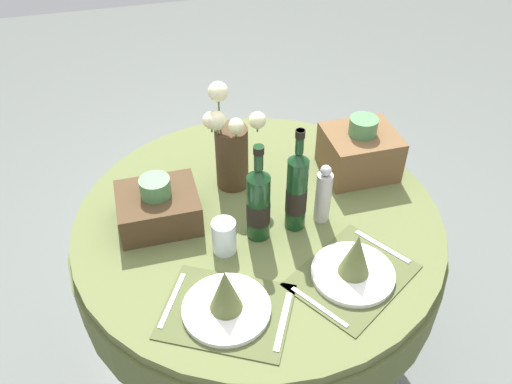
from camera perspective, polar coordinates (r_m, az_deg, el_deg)
The scene contains 11 objects.
ground at distance 2.33m, azimuth 0.20°, elevation -16.69°, with size 8.00×8.00×0.00m, color slate.
dining_table at distance 1.83m, azimuth 0.24°, elevation -5.74°, with size 1.21×1.21×0.77m.
place_setting_left at distance 1.44m, azimuth -3.21°, elevation -11.46°, with size 0.42×0.39×0.16m.
place_setting_right at distance 1.55m, azimuth 10.42°, elevation -7.66°, with size 0.43×0.40×0.16m.
flower_vase at distance 1.77m, azimuth -2.74°, elevation 4.89°, with size 0.20×0.13×0.38m.
wine_bottle_left at distance 1.62m, azimuth 4.35°, elevation 0.11°, with size 0.07×0.07×0.36m.
wine_bottle_right at distance 1.59m, azimuth 0.26°, elevation -1.21°, with size 0.07×0.07×0.34m.
tumbler_mid at distance 1.59m, azimuth -3.41°, elevation -4.76°, with size 0.07×0.07×0.11m, color silver.
pepper_mill at distance 1.68m, azimuth 7.18°, elevation -0.34°, with size 0.05×0.05×0.21m.
woven_basket_side_left at distance 1.70m, azimuth -10.37°, elevation -1.52°, with size 0.25×0.21×0.17m.
woven_basket_side_right at distance 1.91m, azimuth 10.97°, elevation 4.34°, with size 0.24×0.21×0.22m.
Camera 1 is at (-0.34, -1.23, 1.95)m, focal length 37.56 mm.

